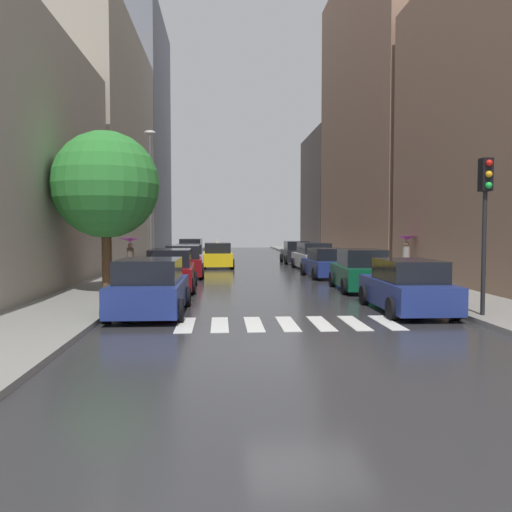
{
  "coord_description": "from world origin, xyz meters",
  "views": [
    {
      "loc": [
        -1.78,
        -10.5,
        2.53
      ],
      "look_at": [
        0.15,
        17.68,
        1.06
      ],
      "focal_mm": 36.71,
      "sensor_mm": 36.0,
      "label": 1
    }
  ],
  "objects": [
    {
      "name": "traffic_light_right_corner",
      "position": [
        5.45,
        3.36,
        3.29
      ],
      "size": [
        0.3,
        0.42,
        4.3
      ],
      "color": "black",
      "rests_on": "sidewalk_right"
    },
    {
      "name": "ground_plane",
      "position": [
        0.0,
        24.0,
        -0.02
      ],
      "size": [
        28.0,
        72.0,
        0.04
      ],
      "primitive_type": "cube",
      "color": "#2E2E30"
    },
    {
      "name": "pedestrian_near_tree",
      "position": [
        7.52,
        15.09,
        1.57
      ],
      "size": [
        0.91,
        0.91,
        2.02
      ],
      "rotation": [
        0.0,
        0.0,
        2.03
      ],
      "color": "gray",
      "rests_on": "sidewalk_right"
    },
    {
      "name": "sidewalk_right",
      "position": [
        6.5,
        24.0,
        0.07
      ],
      "size": [
        3.0,
        72.0,
        0.15
      ],
      "primitive_type": "cube",
      "color": "gray",
      "rests_on": "ground"
    },
    {
      "name": "building_left_far",
      "position": [
        -11.0,
        48.47,
        12.86
      ],
      "size": [
        6.0,
        17.21,
        25.73
      ],
      "primitive_type": "cube",
      "color": "slate",
      "rests_on": "ground"
    },
    {
      "name": "parked_car_left_fourth",
      "position": [
        -3.76,
        23.42,
        0.73
      ],
      "size": [
        2.1,
        4.61,
        1.55
      ],
      "rotation": [
        0.0,
        0.0,
        1.58
      ],
      "color": "#B2B7BF",
      "rests_on": "ground"
    },
    {
      "name": "parked_car_right_third",
      "position": [
        3.72,
        16.22,
        0.72
      ],
      "size": [
        2.23,
        4.22,
        1.53
      ],
      "rotation": [
        0.0,
        0.0,
        1.62
      ],
      "color": "navy",
      "rests_on": "ground"
    },
    {
      "name": "lamp_post_left",
      "position": [
        -5.55,
        18.32,
        4.54
      ],
      "size": [
        0.6,
        0.28,
        7.69
      ],
      "color": "#595B60",
      "rests_on": "sidewalk_left"
    },
    {
      "name": "taxi_midroad",
      "position": [
        -1.97,
        23.68,
        0.76
      ],
      "size": [
        2.15,
        4.37,
        1.81
      ],
      "rotation": [
        0.0,
        0.0,
        1.59
      ],
      "color": "yellow",
      "rests_on": "ground"
    },
    {
      "name": "parked_car_left_nearest",
      "position": [
        -3.85,
        5.03,
        0.77
      ],
      "size": [
        2.2,
        4.4,
        1.65
      ],
      "rotation": [
        0.0,
        0.0,
        1.56
      ],
      "color": "navy",
      "rests_on": "ground"
    },
    {
      "name": "parked_car_left_second",
      "position": [
        -3.82,
        11.16,
        0.79
      ],
      "size": [
        2.17,
        4.68,
        1.7
      ],
      "rotation": [
        0.0,
        0.0,
        1.6
      ],
      "color": "maroon",
      "rests_on": "ground"
    },
    {
      "name": "building_right_far",
      "position": [
        11.0,
        46.68,
        6.41
      ],
      "size": [
        6.0,
        12.6,
        12.83
      ],
      "primitive_type": "cube",
      "color": "#564C47",
      "rests_on": "ground"
    },
    {
      "name": "sidewalk_left",
      "position": [
        -6.5,
        24.0,
        0.07
      ],
      "size": [
        3.0,
        72.0,
        0.15
      ],
      "primitive_type": "cube",
      "color": "gray",
      "rests_on": "ground"
    },
    {
      "name": "parked_car_left_fifth",
      "position": [
        -3.98,
        29.46,
        0.82
      ],
      "size": [
        2.09,
        4.49,
        1.78
      ],
      "rotation": [
        0.0,
        0.0,
        1.54
      ],
      "color": "#474C51",
      "rests_on": "ground"
    },
    {
      "name": "pedestrian_by_kerb",
      "position": [
        -6.33,
        16.25,
        1.6
      ],
      "size": [
        1.12,
        1.12,
        1.92
      ],
      "rotation": [
        0.0,
        0.0,
        4.58
      ],
      "color": "#38513D",
      "rests_on": "sidewalk_left"
    },
    {
      "name": "parked_car_left_third",
      "position": [
        -3.72,
        16.96,
        0.78
      ],
      "size": [
        2.3,
        4.28,
        1.67
      ],
      "rotation": [
        0.0,
        0.0,
        1.62
      ],
      "color": "maroon",
      "rests_on": "ground"
    },
    {
      "name": "street_tree_left",
      "position": [
        -6.07,
        9.56,
        4.17
      ],
      "size": [
        4.0,
        4.0,
        6.04
      ],
      "color": "#513823",
      "rests_on": "sidewalk_left"
    },
    {
      "name": "building_right_mid",
      "position": [
        11.0,
        29.65,
        11.55
      ],
      "size": [
        6.0,
        20.64,
        23.1
      ],
      "primitive_type": "cube",
      "color": "#8C6B56",
      "rests_on": "ground"
    },
    {
      "name": "parked_car_right_second",
      "position": [
        3.95,
        10.47,
        0.79
      ],
      "size": [
        2.18,
        4.24,
        1.7
      ],
      "rotation": [
        0.0,
        0.0,
        1.53
      ],
      "color": "#0C4C2D",
      "rests_on": "ground"
    },
    {
      "name": "parked_car_right_fifth",
      "position": [
        3.78,
        27.49,
        0.76
      ],
      "size": [
        2.07,
        4.04,
        1.63
      ],
      "rotation": [
        0.0,
        0.0,
        1.57
      ],
      "color": "black",
      "rests_on": "ground"
    },
    {
      "name": "parked_car_right_fourth",
      "position": [
        3.96,
        21.49,
        0.78
      ],
      "size": [
        2.24,
        4.74,
        1.66
      ],
      "rotation": [
        0.0,
        0.0,
        1.61
      ],
      "color": "#B2B7BF",
      "rests_on": "ground"
    },
    {
      "name": "crosswalk_stripes",
      "position": [
        0.0,
        3.2,
        0.01
      ],
      "size": [
        5.85,
        2.2,
        0.01
      ],
      "color": "silver",
      "rests_on": "ground"
    },
    {
      "name": "building_left_mid",
      "position": [
        -11.0,
        29.81,
        8.66
      ],
      "size": [
        6.0,
        19.54,
        17.32
      ],
      "primitive_type": "cube",
      "color": "#9E9384",
      "rests_on": "ground"
    },
    {
      "name": "parked_car_right_nearest",
      "position": [
        3.89,
        4.97,
        0.75
      ],
      "size": [
        2.07,
        4.46,
        1.6
      ],
      "rotation": [
        0.0,
        0.0,
        1.56
      ],
      "color": "navy",
      "rests_on": "ground"
    }
  ]
}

